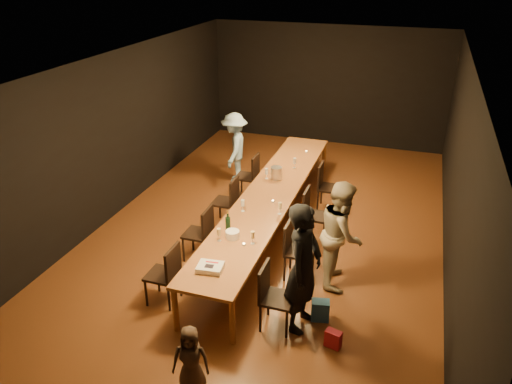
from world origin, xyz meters
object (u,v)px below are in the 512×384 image
(man_blue, at_px, (235,148))
(ice_bucket, at_px, (276,173))
(chair_left_1, at_px, (197,233))
(chair_right_0, at_px, (278,298))
(chair_right_2, at_px, (316,215))
(plate_stack, at_px, (233,234))
(woman_tan, at_px, (341,233))
(chair_left_2, at_px, (225,201))
(chair_left_0, at_px, (162,274))
(chair_left_3, at_px, (247,176))
(child, at_px, (191,359))
(chair_right_3, at_px, (329,187))
(champagne_bottle, at_px, (228,220))
(birthday_cake, at_px, (210,267))
(table, at_px, (269,196))
(chair_right_1, at_px, (300,251))
(woman_birthday, at_px, (304,268))

(man_blue, bearing_deg, ice_bucket, 35.20)
(chair_left_1, distance_m, man_blue, 3.18)
(chair_right_0, height_order, chair_right_2, same)
(plate_stack, bearing_deg, chair_left_1, 152.41)
(ice_bucket, bearing_deg, woman_tan, -49.12)
(chair_left_1, xyz_separation_m, man_blue, (-0.53, 3.12, 0.30))
(chair_left_2, height_order, woman_tan, woman_tan)
(chair_left_0, xyz_separation_m, chair_left_3, (0.00, 3.60, 0.00))
(chair_right_2, bearing_deg, plate_stack, -30.19)
(chair_left_2, bearing_deg, woman_tan, -115.50)
(child, distance_m, plate_stack, 2.18)
(child, bearing_deg, plate_stack, 81.75)
(child, bearing_deg, chair_right_3, 66.45)
(chair_left_3, height_order, man_blue, man_blue)
(woman_tan, bearing_deg, chair_left_1, 84.39)
(chair_left_0, xyz_separation_m, plate_stack, (0.77, 0.80, 0.34))
(chair_right_3, xyz_separation_m, child, (-0.63, -4.93, -0.03))
(chair_left_0, height_order, champagne_bottle, champagne_bottle)
(chair_left_2, bearing_deg, chair_left_3, 0.00)
(birthday_cake, bearing_deg, table, 81.80)
(chair_left_2, distance_m, champagne_bottle, 1.59)
(chair_right_1, xyz_separation_m, birthday_cake, (-0.92, -1.27, 0.32))
(chair_left_0, bearing_deg, man_blue, 6.94)
(chair_left_1, distance_m, chair_left_3, 2.40)
(man_blue, bearing_deg, chair_left_3, 25.48)
(chair_right_1, relative_size, man_blue, 0.61)
(chair_left_0, distance_m, ice_bucket, 3.18)
(table, xyz_separation_m, chair_left_0, (-0.85, -2.40, -0.24))
(table, distance_m, woman_tan, 1.82)
(woman_birthday, height_order, man_blue, woman_birthday)
(chair_right_0, height_order, woman_birthday, woman_birthday)
(chair_right_0, xyz_separation_m, chair_right_1, (0.00, 1.20, 0.00))
(man_blue, bearing_deg, child, 5.02)
(chair_right_0, height_order, chair_right_3, same)
(chair_left_1, xyz_separation_m, woman_tan, (2.29, 0.11, 0.36))
(chair_left_1, xyz_separation_m, child, (1.07, -2.53, -0.03))
(chair_right_1, height_order, child, chair_right_1)
(chair_left_3, bearing_deg, chair_right_2, -125.22)
(chair_left_1, relative_size, woman_birthday, 0.51)
(table, distance_m, birthday_cake, 2.47)
(woman_birthday, height_order, birthday_cake, woman_birthday)
(chair_right_0, height_order, chair_right_1, same)
(chair_right_1, bearing_deg, table, -144.69)
(table, xyz_separation_m, birthday_cake, (-0.07, -2.47, 0.09))
(woman_birthday, bearing_deg, chair_left_2, 50.14)
(chair_right_0, relative_size, chair_left_0, 1.00)
(woman_birthday, relative_size, child, 2.10)
(chair_right_3, bearing_deg, woman_birthday, 4.95)
(chair_left_0, height_order, birthday_cake, chair_left_0)
(woman_birthday, bearing_deg, chair_right_1, 24.43)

